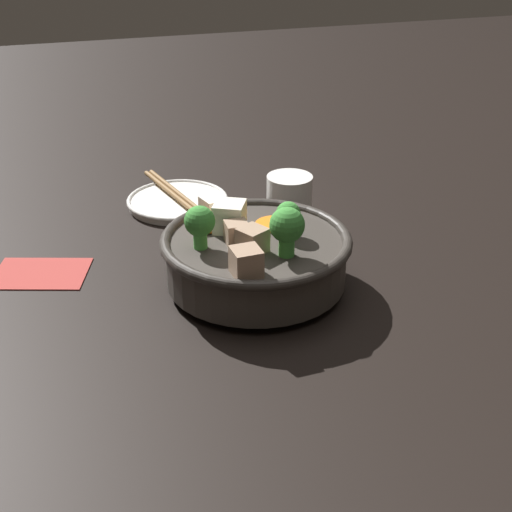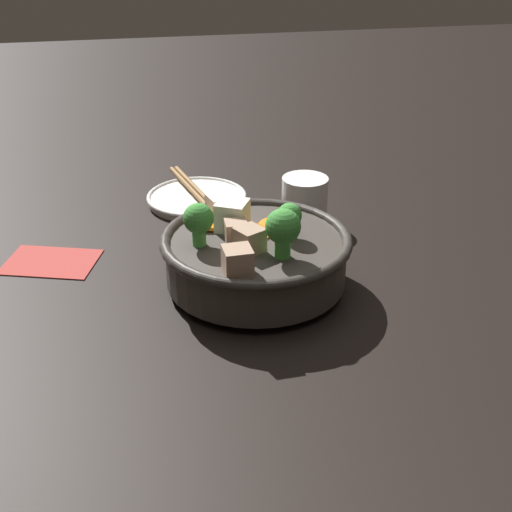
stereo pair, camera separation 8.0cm
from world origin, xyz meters
The scene contains 6 objects.
ground_plane centered at (0.00, 0.00, 0.00)m, with size 3.00×3.00×0.00m, color black.
stirfry_bowl centered at (0.00, 0.00, 0.04)m, with size 0.22×0.22×0.12m.
side_saucer centered at (-0.04, 0.26, 0.01)m, with size 0.15×0.15×0.01m.
tea_cup centered at (0.10, 0.16, 0.03)m, with size 0.06×0.06×0.06m.
napkin centered at (-0.24, 0.11, 0.00)m, with size 0.13×0.11×0.00m.
chopsticks_pair centered at (-0.04, 0.26, 0.02)m, with size 0.06×0.21×0.01m.
Camera 1 is at (-0.22, -0.68, 0.42)m, focal length 50.00 mm.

